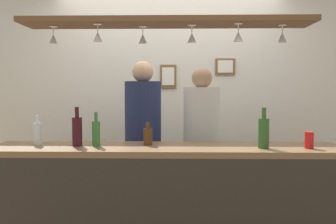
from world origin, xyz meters
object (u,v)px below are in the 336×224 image
object	(u,v)px
bottle_beer_brown_stubby	(148,136)
picture_frame_crest	(168,76)
person_left_navy_shirt	(143,133)
bottle_soda_clear	(37,133)
person_middle_white_patterned_shirt	(202,137)
bottle_wine_dark_red	(77,131)
bottle_champagne_green	(264,132)
picture_frame_upper_small	(225,67)
drink_can	(309,140)
bottle_beer_green_import	(96,133)

from	to	relation	value
bottle_beer_brown_stubby	picture_frame_crest	size ratio (longest dim) A/B	0.69
bottle_beer_brown_stubby	person_left_navy_shirt	bearing A→B (deg)	98.77
bottle_soda_clear	person_left_navy_shirt	bearing A→B (deg)	38.58
person_middle_white_patterned_shirt	bottle_wine_dark_red	world-z (taller)	person_middle_white_patterned_shirt
bottle_champagne_green	picture_frame_upper_small	distance (m)	1.59
bottle_champagne_green	bottle_beer_brown_stubby	size ratio (longest dim) A/B	1.67
person_middle_white_patterned_shirt	picture_frame_upper_small	bearing A→B (deg)	67.39
person_left_navy_shirt	picture_frame_crest	xyz separation A→B (m)	(0.22, 0.74, 0.56)
drink_can	person_middle_white_patterned_shirt	bearing A→B (deg)	134.53
person_middle_white_patterned_shirt	bottle_soda_clear	xyz separation A→B (m)	(-1.32, -0.62, 0.11)
person_middle_white_patterned_shirt	bottle_champagne_green	size ratio (longest dim) A/B	5.46
person_left_navy_shirt	bottle_soda_clear	size ratio (longest dim) A/B	7.39
picture_frame_upper_small	person_middle_white_patterned_shirt	bearing A→B (deg)	-112.61
bottle_beer_green_import	picture_frame_crest	bearing A→B (deg)	69.98
bottle_wine_dark_red	bottle_soda_clear	xyz separation A→B (m)	(-0.33, 0.06, -0.03)
bottle_soda_clear	picture_frame_upper_small	world-z (taller)	picture_frame_upper_small
person_left_navy_shirt	picture_frame_crest	size ratio (longest dim) A/B	6.54
person_left_navy_shirt	person_middle_white_patterned_shirt	distance (m)	0.55
bottle_wine_dark_red	picture_frame_upper_small	world-z (taller)	picture_frame_upper_small
picture_frame_crest	person_left_navy_shirt	bearing A→B (deg)	-106.56
person_middle_white_patterned_shirt	person_left_navy_shirt	bearing A→B (deg)	-180.00
bottle_champagne_green	bottle_beer_green_import	world-z (taller)	bottle_champagne_green
bottle_beer_brown_stubby	picture_frame_crest	world-z (taller)	picture_frame_crest
person_middle_white_patterned_shirt	bottle_soda_clear	bearing A→B (deg)	-155.04
person_middle_white_patterned_shirt	picture_frame_crest	bearing A→B (deg)	114.31
picture_frame_upper_small	picture_frame_crest	bearing A→B (deg)	180.00
bottle_beer_green_import	picture_frame_crest	size ratio (longest dim) A/B	1.00
bottle_wine_dark_red	picture_frame_crest	bearing A→B (deg)	64.89
picture_frame_upper_small	picture_frame_crest	xyz separation A→B (m)	(-0.64, 0.00, -0.11)
person_left_navy_shirt	person_middle_white_patterned_shirt	bearing A→B (deg)	0.00
person_left_navy_shirt	bottle_champagne_green	distance (m)	1.22
drink_can	picture_frame_crest	xyz separation A→B (m)	(-1.07, 1.49, 0.52)
person_left_navy_shirt	bottle_wine_dark_red	world-z (taller)	person_left_navy_shirt
picture_frame_upper_small	person_left_navy_shirt	bearing A→B (deg)	-139.37
drink_can	bottle_beer_green_import	bearing A→B (deg)	177.38
picture_frame_upper_small	picture_frame_crest	size ratio (longest dim) A/B	0.85
person_middle_white_patterned_shirt	picture_frame_crest	world-z (taller)	picture_frame_crest
bottle_wine_dark_red	bottle_beer_brown_stubby	distance (m)	0.54
picture_frame_crest	picture_frame_upper_small	bearing A→B (deg)	0.00
person_left_navy_shirt	bottle_beer_green_import	distance (m)	0.75
bottle_beer_brown_stubby	drink_can	size ratio (longest dim) A/B	1.48
bottle_champagne_green	picture_frame_crest	bearing A→B (deg)	116.48
bottle_beer_green_import	picture_frame_upper_small	bearing A→B (deg)	50.79
bottle_soda_clear	drink_can	xyz separation A→B (m)	(2.06, -0.14, -0.03)
bottle_beer_green_import	drink_can	size ratio (longest dim) A/B	2.13
bottle_champagne_green	drink_can	bearing A→B (deg)	-0.43
bottle_wine_dark_red	bottle_champagne_green	xyz separation A→B (m)	(1.40, -0.07, 0.00)
person_left_navy_shirt	bottle_soda_clear	bearing A→B (deg)	-141.42
drink_can	bottle_wine_dark_red	bearing A→B (deg)	177.52
bottle_beer_brown_stubby	picture_frame_upper_small	distance (m)	1.66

